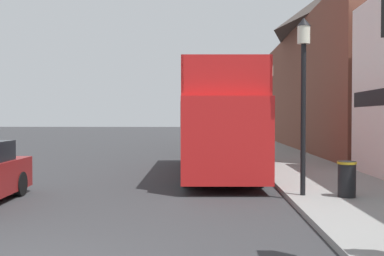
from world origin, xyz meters
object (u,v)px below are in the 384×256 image
(parked_car_ahead_of_bus, at_px, (224,143))
(lamp_post_third, at_px, (249,100))
(tour_bus, at_px, (218,127))
(lamp_post_nearest, at_px, (303,73))
(lamp_post_second, at_px, (269,92))
(litter_bin, at_px, (347,178))

(parked_car_ahead_of_bus, bearing_deg, lamp_post_third, 54.26)
(tour_bus, bearing_deg, lamp_post_nearest, -70.19)
(lamp_post_second, relative_size, lamp_post_third, 1.02)
(tour_bus, height_order, lamp_post_second, lamp_post_second)
(lamp_post_nearest, distance_m, lamp_post_second, 8.03)
(parked_car_ahead_of_bus, bearing_deg, lamp_post_second, -73.57)
(tour_bus, relative_size, litter_bin, 10.68)
(lamp_post_third, bearing_deg, lamp_post_nearest, -90.09)
(lamp_post_nearest, relative_size, lamp_post_third, 1.04)
(tour_bus, relative_size, lamp_post_second, 2.16)
(lamp_post_nearest, bearing_deg, lamp_post_third, 89.91)
(litter_bin, bearing_deg, parked_car_ahead_of_bus, 100.45)
(parked_car_ahead_of_bus, xyz_separation_m, lamp_post_nearest, (1.55, -13.83, 2.62))
(parked_car_ahead_of_bus, relative_size, lamp_post_second, 1.01)
(lamp_post_second, relative_size, litter_bin, 4.95)
(lamp_post_third, bearing_deg, litter_bin, -86.42)
(tour_bus, relative_size, parked_car_ahead_of_bus, 2.14)
(lamp_post_nearest, distance_m, litter_bin, 2.88)
(lamp_post_nearest, bearing_deg, tour_bus, 111.78)
(tour_bus, bearing_deg, lamp_post_third, 76.99)
(parked_car_ahead_of_bus, bearing_deg, tour_bus, -94.07)
(parked_car_ahead_of_bus, height_order, litter_bin, parked_car_ahead_of_bus)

